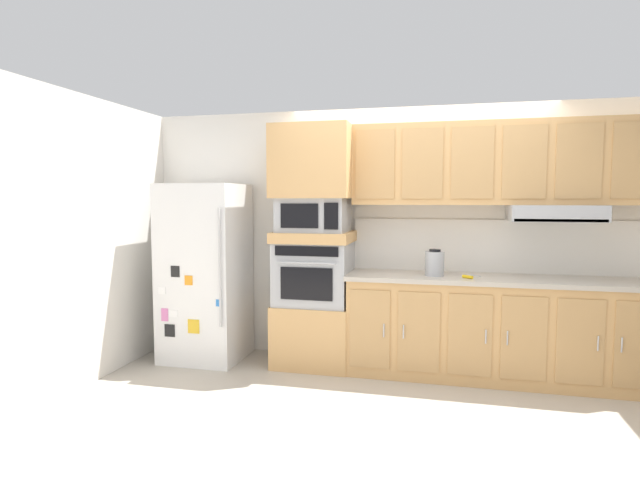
{
  "coord_description": "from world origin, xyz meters",
  "views": [
    {
      "loc": [
        0.21,
        -3.91,
        1.61
      ],
      "look_at": [
        -0.8,
        0.32,
        1.26
      ],
      "focal_mm": 28.14,
      "sensor_mm": 36.0,
      "label": 1
    }
  ],
  "objects_px": {
    "microwave": "(314,215)",
    "screwdriver": "(468,277)",
    "electric_kettle": "(435,263)",
    "built_in_oven": "(314,273)",
    "refrigerator": "(205,272)"
  },
  "relations": [
    {
      "from": "refrigerator",
      "to": "built_in_oven",
      "type": "height_order",
      "value": "refrigerator"
    },
    {
      "from": "built_in_oven",
      "to": "microwave",
      "type": "bearing_deg",
      "value": -0.77
    },
    {
      "from": "refrigerator",
      "to": "electric_kettle",
      "type": "relative_size",
      "value": 7.33
    },
    {
      "from": "screwdriver",
      "to": "electric_kettle",
      "type": "bearing_deg",
      "value": 163.32
    },
    {
      "from": "refrigerator",
      "to": "built_in_oven",
      "type": "distance_m",
      "value": 1.12
    },
    {
      "from": "refrigerator",
      "to": "microwave",
      "type": "height_order",
      "value": "refrigerator"
    },
    {
      "from": "microwave",
      "to": "built_in_oven",
      "type": "bearing_deg",
      "value": 179.23
    },
    {
      "from": "built_in_oven",
      "to": "electric_kettle",
      "type": "height_order",
      "value": "built_in_oven"
    },
    {
      "from": "refrigerator",
      "to": "screwdriver",
      "type": "distance_m",
      "value": 2.54
    },
    {
      "from": "electric_kettle",
      "to": "refrigerator",
      "type": "bearing_deg",
      "value": -179.48
    },
    {
      "from": "built_in_oven",
      "to": "electric_kettle",
      "type": "bearing_deg",
      "value": -2.38
    },
    {
      "from": "microwave",
      "to": "electric_kettle",
      "type": "distance_m",
      "value": 1.21
    },
    {
      "from": "microwave",
      "to": "screwdriver",
      "type": "bearing_deg",
      "value": -5.38
    },
    {
      "from": "refrigerator",
      "to": "built_in_oven",
      "type": "xyz_separation_m",
      "value": [
        1.11,
        0.07,
        0.02
      ]
    },
    {
      "from": "built_in_oven",
      "to": "screwdriver",
      "type": "relative_size",
      "value": 4.15
    }
  ]
}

